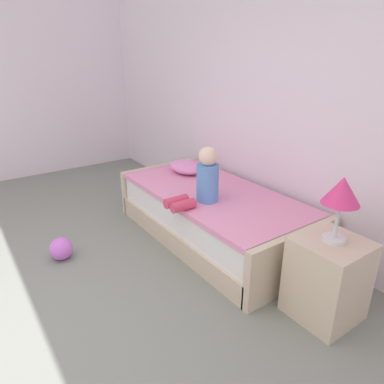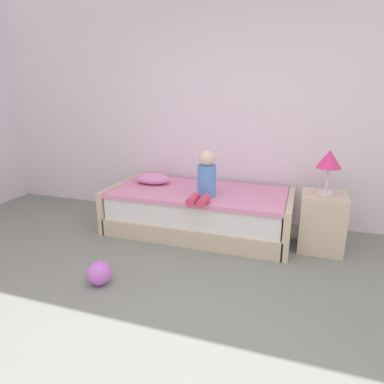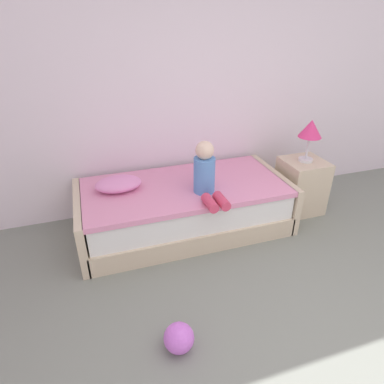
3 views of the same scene
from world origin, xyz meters
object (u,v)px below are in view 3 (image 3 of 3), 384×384
pillow (118,184)px  toy_ball (179,338)px  bed (184,207)px  table_lamp (311,131)px  child_figure (206,174)px  nightstand (301,186)px

pillow → toy_ball: size_ratio=2.13×
bed → pillow: (-0.63, 0.10, 0.32)m
table_lamp → child_figure: 1.24m
child_figure → pillow: (-0.77, 0.33, -0.14)m
nightstand → child_figure: child_figure is taller
nightstand → table_lamp: bearing=0.0°
child_figure → bed: bearing=122.1°
table_lamp → pillow: 2.02m
pillow → toy_ball: 1.56m
bed → table_lamp: table_lamp is taller
table_lamp → bed: bearing=177.9°
child_figure → toy_ball: child_figure is taller
table_lamp → toy_ball: bearing=-143.8°
nightstand → bed: bearing=177.9°
child_figure → toy_ball: (-0.61, -1.15, -0.60)m
table_lamp → child_figure: bearing=-171.6°
bed → toy_ball: (-0.46, -1.38, -0.14)m
pillow → child_figure: bearing=-23.1°
pillow → toy_ball: bearing=-83.7°
pillow → table_lamp: bearing=-4.3°
bed → child_figure: (0.14, -0.23, 0.46)m
nightstand → toy_ball: bearing=-143.8°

